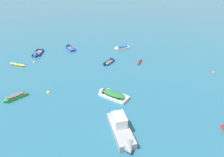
# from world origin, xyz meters

# --- Properties ---
(rowboat_deep_blue_near_right) EXTENTS (1.92, 4.44, 1.35)m
(rowboat_deep_blue_near_right) POSITION_xyz_m (-15.97, 31.39, 0.19)
(rowboat_deep_blue_near_right) COLOR #99754C
(rowboat_deep_blue_near_right) RESTS_ON ground_plane
(rowboat_white_near_left) EXTENTS (4.62, 3.59, 1.49)m
(rowboat_white_near_left) POSITION_xyz_m (-0.18, 17.56, 0.34)
(rowboat_white_near_left) COLOR beige
(rowboat_white_near_left) RESTS_ON ground_plane
(motor_launch_grey_near_camera) EXTENTS (3.23, 5.82, 2.13)m
(motor_launch_grey_near_camera) POSITION_xyz_m (1.61, 10.29, 0.59)
(motor_launch_grey_near_camera) COLOR gray
(motor_launch_grey_near_camera) RESTS_ON ground_plane
(rowboat_blue_cluster_outer) EXTENTS (3.10, 3.67, 1.13)m
(rowboat_blue_cluster_outer) POSITION_xyz_m (-10.48, 36.29, 0.21)
(rowboat_blue_cluster_outer) COLOR gray
(rowboat_blue_cluster_outer) RESTS_ON ground_plane
(rowboat_green_outer_left) EXTENTS (2.80, 2.95, 0.93)m
(rowboat_green_outer_left) POSITION_xyz_m (-12.80, 15.93, 0.27)
(rowboat_green_outer_left) COLOR #99754C
(rowboat_green_outer_left) RESTS_ON ground_plane
(kayak_maroon_far_right) EXTENTS (1.35, 3.02, 0.29)m
(kayak_maroon_far_right) POSITION_xyz_m (4.90, 29.16, 0.14)
(kayak_maroon_far_right) COLOR maroon
(kayak_maroon_far_right) RESTS_ON ground_plane
(kayak_yellow_far_left) EXTENTS (3.53, 1.62, 0.34)m
(kayak_yellow_far_left) POSITION_xyz_m (-17.61, 26.65, 0.16)
(kayak_yellow_far_left) COLOR yellow
(kayak_yellow_far_left) RESTS_ON ground_plane
(rowboat_deep_blue_back_row_left) EXTENTS (2.33, 3.21, 1.00)m
(rowboat_deep_blue_back_row_left) POSITION_xyz_m (-0.55, 29.35, 0.14)
(rowboat_deep_blue_back_row_left) COLOR #99754C
(rowboat_deep_blue_back_row_left) RESTS_ON ground_plane
(rowboat_white_outer_right) EXTENTS (3.71, 2.57, 1.05)m
(rowboat_white_outer_right) POSITION_xyz_m (1.06, 36.25, 0.33)
(rowboat_white_outer_right) COLOR #4C4C51
(rowboat_white_outer_right) RESTS_ON ground_plane
(mooring_buoy_central) EXTENTS (0.43, 0.43, 0.43)m
(mooring_buoy_central) POSITION_xyz_m (-15.07, 28.04, 0.00)
(mooring_buoy_central) COLOR yellow
(mooring_buoy_central) RESTS_ON ground_plane
(mooring_buoy_outer_edge) EXTENTS (0.43, 0.43, 0.43)m
(mooring_buoy_outer_edge) POSITION_xyz_m (16.96, 25.45, 0.00)
(mooring_buoy_outer_edge) COLOR orange
(mooring_buoy_outer_edge) RESTS_ON ground_plane
(mooring_buoy_near_foreground) EXTENTS (0.45, 0.45, 0.45)m
(mooring_buoy_near_foreground) POSITION_xyz_m (-8.68, 17.81, 0.00)
(mooring_buoy_near_foreground) COLOR yellow
(mooring_buoy_near_foreground) RESTS_ON ground_plane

